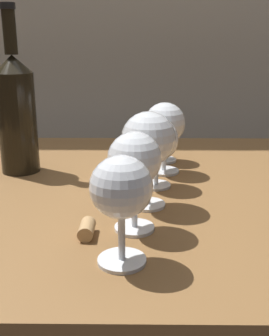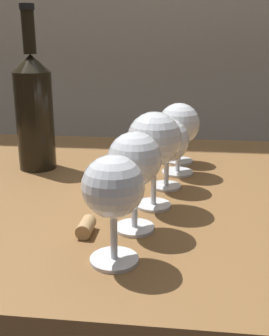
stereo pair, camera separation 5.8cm
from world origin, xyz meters
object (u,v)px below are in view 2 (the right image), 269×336
object	(u,v)px
wine_glass_merlot	(113,190)
wine_glass_cabernet	(154,141)
cork	(84,227)
wine_bottle	(34,110)
wine_glass_chardonnay	(134,162)
wine_glass_port	(179,126)
wine_glass_rose	(167,142)
wine_glass_amber	(180,123)

from	to	relation	value
wine_glass_merlot	wine_glass_cabernet	distance (m)	0.19
cork	wine_bottle	bearing A→B (deg)	119.94
wine_bottle	wine_glass_chardonnay	bearing A→B (deg)	-48.86
wine_glass_chardonnay	cork	world-z (taller)	wine_glass_chardonnay
wine_bottle	wine_glass_merlot	bearing A→B (deg)	-58.47
wine_glass_merlot	wine_glass_cabernet	bearing A→B (deg)	78.88
wine_glass_merlot	cork	bearing A→B (deg)	127.73
wine_glass_cabernet	wine_bottle	size ratio (longest dim) A/B	0.48
wine_glass_chardonnay	wine_glass_port	xyz separation A→B (m)	(0.06, 0.27, -0.00)
wine_glass_rose	wine_bottle	distance (m)	0.30
wine_glass_chardonnay	wine_glass_port	size ratio (longest dim) A/B	1.00
wine_glass_rose	wine_glass_port	xyz separation A→B (m)	(0.02, 0.09, 0.01)
wine_glass_merlot	cork	distance (m)	0.12
wine_glass_chardonnay	wine_glass_port	distance (m)	0.28
wine_glass_cabernet	wine_glass_rose	world-z (taller)	wine_glass_cabernet
wine_glass_merlot	wine_glass_amber	xyz separation A→B (m)	(0.07, 0.45, -0.01)
wine_glass_port	wine_bottle	world-z (taller)	wine_bottle
wine_glass_cabernet	wine_glass_amber	bearing A→B (deg)	81.77
wine_glass_cabernet	wine_glass_amber	world-z (taller)	wine_glass_cabernet
wine_glass_port	wine_glass_amber	bearing A→B (deg)	88.97
wine_glass_port	wine_glass_cabernet	bearing A→B (deg)	-101.43
wine_glass_merlot	cork	size ratio (longest dim) A/B	3.31
wine_bottle	cork	world-z (taller)	wine_bottle
wine_glass_rose	wine_glass_amber	size ratio (longest dim) A/B	1.01
wine_glass_rose	cork	size ratio (longest dim) A/B	3.13
wine_glass_chardonnay	wine_glass_rose	size ratio (longest dim) A/B	1.11
wine_glass_cabernet	cork	world-z (taller)	wine_glass_cabernet
wine_glass_cabernet	wine_glass_port	distance (m)	0.19
wine_glass_chardonnay	wine_glass_amber	bearing A→B (deg)	80.47
wine_glass_merlot	wine_bottle	xyz separation A→B (m)	(-0.23, 0.37, 0.03)
wine_glass_cabernet	wine_glass_rose	distance (m)	0.10
wine_glass_rose	cork	world-z (taller)	wine_glass_rose
wine_glass_cabernet	wine_glass_rose	bearing A→B (deg)	79.66
wine_bottle	wine_glass_rose	bearing A→B (deg)	-18.48
wine_glass_rose	wine_glass_port	distance (m)	0.09
wine_glass_rose	wine_glass_amber	bearing A→B (deg)	82.94
wine_glass_rose	wine_bottle	size ratio (longest dim) A/B	0.39
wine_glass_rose	wine_bottle	xyz separation A→B (m)	(-0.28, 0.09, 0.04)
cork	wine_glass_merlot	bearing A→B (deg)	-52.27
wine_glass_merlot	wine_glass_port	distance (m)	0.37
wine_glass_rose	cork	bearing A→B (deg)	-117.54
wine_glass_port	cork	world-z (taller)	wine_glass_port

